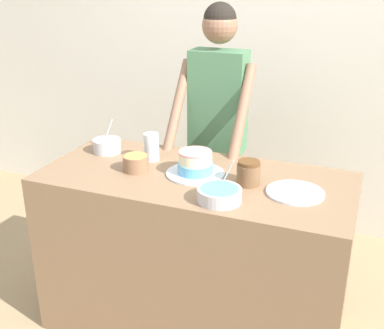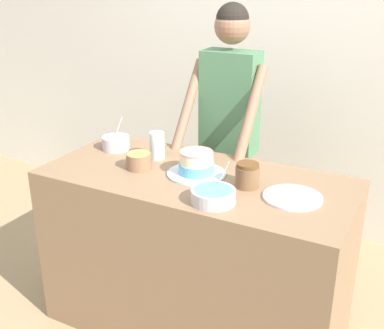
{
  "view_description": "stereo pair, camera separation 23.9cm",
  "coord_description": "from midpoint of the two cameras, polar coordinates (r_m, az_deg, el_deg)",
  "views": [
    {
      "loc": [
        0.81,
        -1.74,
        1.91
      ],
      "look_at": [
        -0.0,
        0.33,
        1.01
      ],
      "focal_mm": 45.0,
      "sensor_mm": 36.0,
      "label": 1
    },
    {
      "loc": [
        1.03,
        -1.64,
        1.91
      ],
      "look_at": [
        -0.0,
        0.33,
        1.01
      ],
      "focal_mm": 45.0,
      "sensor_mm": 36.0,
      "label": 2
    }
  ],
  "objects": [
    {
      "name": "ceramic_plate",
      "position": [
        2.29,
        14.8,
        -3.85
      ],
      "size": [
        0.27,
        0.27,
        0.01
      ],
      "color": "silver",
      "rests_on": "counter"
    },
    {
      "name": "person_baker",
      "position": [
        2.99,
        6.72,
        5.99
      ],
      "size": [
        0.46,
        0.47,
        1.74
      ],
      "color": "#2D2D38",
      "rests_on": "ground_plane"
    },
    {
      "name": "wall_back",
      "position": [
        3.66,
        13.02,
        11.91
      ],
      "size": [
        10.0,
        0.05,
        2.6
      ],
      "color": "silver",
      "rests_on": "ground_plane"
    },
    {
      "name": "cake",
      "position": [
        2.45,
        3.32,
        -0.09
      ],
      "size": [
        0.3,
        0.3,
        0.13
      ],
      "color": "silver",
      "rests_on": "counter"
    },
    {
      "name": "frosting_bowl_blue",
      "position": [
        2.17,
        5.7,
        -3.71
      ],
      "size": [
        0.2,
        0.2,
        0.18
      ],
      "color": "silver",
      "rests_on": "counter"
    },
    {
      "name": "counter",
      "position": [
        2.67,
        3.02,
        -10.65
      ],
      "size": [
        1.6,
        0.73,
        0.93
      ],
      "color": "#8C6B4C",
      "rests_on": "ground_plane"
    },
    {
      "name": "frosting_bowl_pink",
      "position": [
        2.83,
        -6.63,
        2.6
      ],
      "size": [
        0.16,
        0.16,
        0.18
      ],
      "color": "silver",
      "rests_on": "counter"
    },
    {
      "name": "drinking_glass",
      "position": [
        2.65,
        -1.6,
        2.22
      ],
      "size": [
        0.08,
        0.08,
        0.15
      ],
      "color": "silver",
      "rests_on": "counter"
    },
    {
      "name": "frosting_bowl_yellow",
      "position": [
        2.53,
        -3.64,
        0.45
      ],
      "size": [
        0.13,
        0.13,
        0.08
      ],
      "color": "#936B4C",
      "rests_on": "counter"
    },
    {
      "name": "stoneware_jar",
      "position": [
        2.34,
        9.5,
        -1.33
      ],
      "size": [
        0.12,
        0.12,
        0.12
      ],
      "color": "brown",
      "rests_on": "counter"
    }
  ]
}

